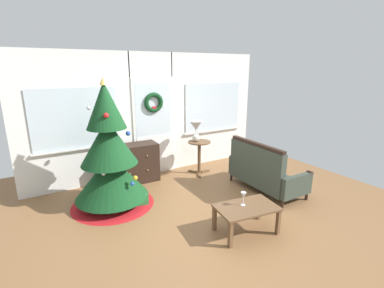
# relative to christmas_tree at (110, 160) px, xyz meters

# --- Properties ---
(ground_plane) EXTENTS (6.76, 6.76, 0.00)m
(ground_plane) POSITION_rel_christmas_tree_xyz_m (1.21, -1.05, -0.80)
(ground_plane) COLOR brown
(back_wall_with_door) EXTENTS (5.20, 0.19, 2.55)m
(back_wall_with_door) POSITION_rel_christmas_tree_xyz_m (1.21, 1.03, 0.49)
(back_wall_with_door) COLOR white
(back_wall_with_door) RESTS_ON ground
(christmas_tree) EXTENTS (1.37, 1.37, 2.11)m
(christmas_tree) POSITION_rel_christmas_tree_xyz_m (0.00, 0.00, 0.00)
(christmas_tree) COLOR #4C331E
(christmas_tree) RESTS_ON ground
(dresser_cabinet) EXTENTS (0.91, 0.46, 0.78)m
(dresser_cabinet) POSITION_rel_christmas_tree_xyz_m (0.68, 0.74, -0.41)
(dresser_cabinet) COLOR black
(dresser_cabinet) RESTS_ON ground
(settee_sofa) EXTENTS (0.74, 1.49, 0.96)m
(settee_sofa) POSITION_rel_christmas_tree_xyz_m (2.56, -0.90, -0.42)
(settee_sofa) COLOR black
(settee_sofa) RESTS_ON ground
(side_table) EXTENTS (0.50, 0.48, 0.72)m
(side_table) POSITION_rel_christmas_tree_xyz_m (2.02, 0.45, -0.28)
(side_table) COLOR brown
(side_table) RESTS_ON ground
(table_lamp) EXTENTS (0.28, 0.28, 0.44)m
(table_lamp) POSITION_rel_christmas_tree_xyz_m (1.96, 0.49, 0.21)
(table_lamp) COLOR silver
(table_lamp) RESTS_ON side_table
(coffee_table) EXTENTS (0.90, 0.63, 0.40)m
(coffee_table) POSITION_rel_christmas_tree_xyz_m (1.37, -1.78, -0.46)
(coffee_table) COLOR brown
(coffee_table) RESTS_ON ground
(wine_glass) EXTENTS (0.08, 0.08, 0.20)m
(wine_glass) POSITION_rel_christmas_tree_xyz_m (1.35, -1.73, -0.26)
(wine_glass) COLOR silver
(wine_glass) RESTS_ON coffee_table
(gift_box) EXTENTS (0.19, 0.17, 0.19)m
(gift_box) POSITION_rel_christmas_tree_xyz_m (0.41, -0.26, -0.70)
(gift_box) COLOR #266633
(gift_box) RESTS_ON ground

